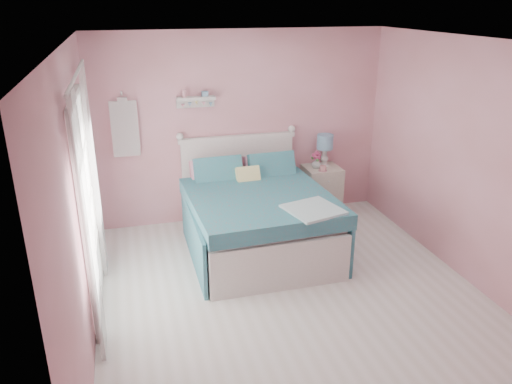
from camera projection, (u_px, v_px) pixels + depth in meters
name	position (u px, v px, depth m)	size (l,w,h in m)	color
floor	(293.00, 297.00, 5.29)	(4.50, 4.50, 0.00)	silver
room_shell	(297.00, 154.00, 4.72)	(4.50, 4.50, 4.50)	#BE787B
bed	(256.00, 218.00, 6.20)	(1.72, 2.12, 1.21)	silver
nightstand	(321.00, 191.00, 7.22)	(0.50, 0.49, 0.72)	beige
table_lamp	(325.00, 144.00, 7.04)	(0.23, 0.23, 0.46)	white
vase	(316.00, 163.00, 7.03)	(0.14, 0.14, 0.15)	silver
teacup	(323.00, 168.00, 6.93)	(0.10, 0.10, 0.08)	pink
roses	(317.00, 156.00, 6.98)	(0.14, 0.11, 0.12)	#BC406F
wall_shelf	(195.00, 99.00, 6.48)	(0.50, 0.15, 0.25)	silver
hanging_dress	(125.00, 129.00, 6.36)	(0.34, 0.03, 0.72)	white
french_door	(88.00, 209.00, 4.78)	(0.04, 1.32, 2.16)	silver
curtain_near	(89.00, 231.00, 4.08)	(0.04, 0.40, 2.32)	white
curtain_far	(94.00, 173.00, 5.42)	(0.04, 0.40, 2.32)	white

